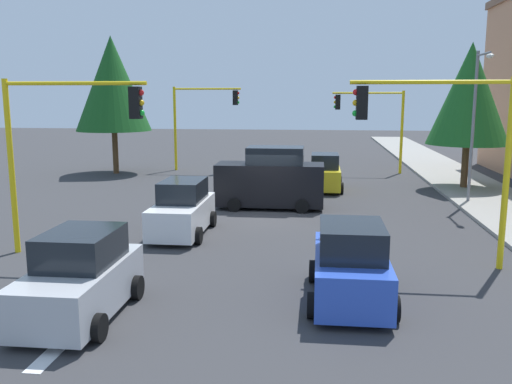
% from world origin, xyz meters
% --- Properties ---
extents(ground_plane, '(120.00, 120.00, 0.00)m').
position_xyz_m(ground_plane, '(0.00, 0.00, 0.00)').
color(ground_plane, '#353538').
extents(sidewalk_kerb, '(80.00, 4.00, 0.15)m').
position_xyz_m(sidewalk_kerb, '(-5.00, 10.50, 0.07)').
color(sidewalk_kerb, gray).
rests_on(sidewalk_kerb, ground).
extents(lane_arrow_near, '(2.40, 1.10, 1.10)m').
position_xyz_m(lane_arrow_near, '(11.51, -3.00, 0.01)').
color(lane_arrow_near, silver).
rests_on(lane_arrow_near, ground).
extents(traffic_signal_far_right, '(0.36, 4.59, 5.62)m').
position_xyz_m(traffic_signal_far_right, '(-14.00, -5.69, 3.98)').
color(traffic_signal_far_right, yellow).
rests_on(traffic_signal_far_right, ground).
extents(traffic_signal_near_right, '(0.36, 4.59, 5.53)m').
position_xyz_m(traffic_signal_near_right, '(6.00, -5.67, 3.92)').
color(traffic_signal_near_right, yellow).
rests_on(traffic_signal_near_right, ground).
extents(traffic_signal_far_left, '(0.36, 4.59, 5.34)m').
position_xyz_m(traffic_signal_far_left, '(-14.00, 5.64, 3.80)').
color(traffic_signal_far_left, yellow).
rests_on(traffic_signal_far_left, ground).
extents(traffic_signal_near_left, '(0.36, 4.59, 5.54)m').
position_xyz_m(traffic_signal_near_left, '(6.00, 5.68, 3.93)').
color(traffic_signal_near_left, yellow).
rests_on(traffic_signal_near_left, ground).
extents(street_lamp_curbside, '(2.15, 0.28, 7.00)m').
position_xyz_m(street_lamp_curbside, '(-3.61, 9.20, 4.35)').
color(street_lamp_curbside, slate).
rests_on(street_lamp_curbside, ground).
extents(tree_roadside_mid, '(4.25, 4.25, 7.77)m').
position_xyz_m(tree_roadside_mid, '(-8.00, 10.00, 5.10)').
color(tree_roadside_mid, brown).
rests_on(tree_roadside_mid, ground).
extents(tree_opposite_side, '(4.78, 4.78, 8.77)m').
position_xyz_m(tree_opposite_side, '(-12.00, -11.00, 5.77)').
color(tree_opposite_side, brown).
rests_on(tree_opposite_side, ground).
extents(delivery_van_black, '(2.22, 4.80, 2.77)m').
position_xyz_m(delivery_van_black, '(-2.00, 0.05, 1.28)').
color(delivery_van_black, black).
rests_on(delivery_van_black, ground).
extents(car_silver, '(3.88, 2.05, 1.98)m').
position_xyz_m(car_silver, '(10.73, -3.21, 0.90)').
color(car_silver, '#B2B5BA').
rests_on(car_silver, ground).
extents(car_white, '(4.15, 1.97, 1.98)m').
position_xyz_m(car_white, '(3.05, -2.75, 0.90)').
color(car_white, white).
rests_on(car_white, ground).
extents(car_blue, '(3.98, 2.06, 1.98)m').
position_xyz_m(car_blue, '(9.07, 2.98, 0.90)').
color(car_blue, blue).
rests_on(car_blue, ground).
extents(car_yellow, '(3.82, 1.93, 1.98)m').
position_xyz_m(car_yellow, '(-7.07, 2.52, 0.90)').
color(car_yellow, yellow).
rests_on(car_yellow, ground).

